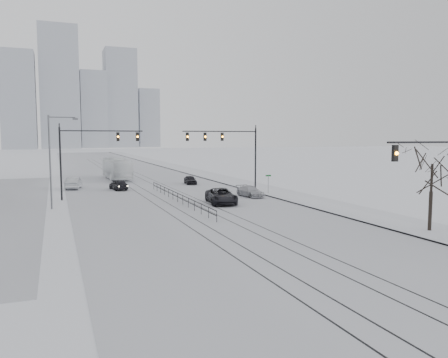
# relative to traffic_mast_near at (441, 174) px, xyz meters

# --- Properties ---
(ground) EXTENTS (500.00, 500.00, 0.00)m
(ground) POSITION_rel_traffic_mast_near_xyz_m (-10.79, -6.00, -4.56)
(ground) COLOR silver
(ground) RESTS_ON ground
(road) EXTENTS (22.00, 260.00, 0.02)m
(road) POSITION_rel_traffic_mast_near_xyz_m (-10.79, 54.00, -4.55)
(road) COLOR silver
(road) RESTS_ON ground
(sidewalk_east) EXTENTS (5.00, 260.00, 0.16)m
(sidewalk_east) POSITION_rel_traffic_mast_near_xyz_m (2.71, 54.00, -4.48)
(sidewalk_east) COLOR silver
(sidewalk_east) RESTS_ON ground
(curb) EXTENTS (0.10, 260.00, 0.12)m
(curb) POSITION_rel_traffic_mast_near_xyz_m (0.26, 54.00, -4.50)
(curb) COLOR gray
(curb) RESTS_ON ground
(tram_rails) EXTENTS (5.30, 180.00, 0.01)m
(tram_rails) POSITION_rel_traffic_mast_near_xyz_m (-10.79, 34.00, -4.54)
(tram_rails) COLOR black
(tram_rails) RESTS_ON ground
(skyline) EXTENTS (96.00, 48.00, 72.00)m
(skyline) POSITION_rel_traffic_mast_near_xyz_m (-5.77, 267.63, 26.08)
(skyline) COLOR #9CA2AB
(skyline) RESTS_ON ground
(traffic_mast_near) EXTENTS (6.10, 0.37, 7.00)m
(traffic_mast_near) POSITION_rel_traffic_mast_near_xyz_m (0.00, 0.00, 0.00)
(traffic_mast_near) COLOR black
(traffic_mast_near) RESTS_ON ground
(traffic_mast_ne) EXTENTS (9.60, 0.37, 8.00)m
(traffic_mast_ne) POSITION_rel_traffic_mast_near_xyz_m (-2.64, 29.00, 1.20)
(traffic_mast_ne) COLOR black
(traffic_mast_ne) RESTS_ON ground
(traffic_mast_nw) EXTENTS (9.10, 0.37, 8.00)m
(traffic_mast_nw) POSITION_rel_traffic_mast_near_xyz_m (-19.31, 30.00, 1.01)
(traffic_mast_nw) COLOR black
(traffic_mast_nw) RESTS_ON ground
(street_light_west) EXTENTS (2.73, 0.25, 9.00)m
(street_light_west) POSITION_rel_traffic_mast_near_xyz_m (-22.99, 24.00, 0.65)
(street_light_west) COLOR #595B60
(street_light_west) RESTS_ON ground
(bare_tree) EXTENTS (4.40, 4.40, 6.10)m
(bare_tree) POSITION_rel_traffic_mast_near_xyz_m (2.41, 3.00, -0.07)
(bare_tree) COLOR black
(bare_tree) RESTS_ON ground
(median_fence) EXTENTS (0.06, 24.00, 1.00)m
(median_fence) POSITION_rel_traffic_mast_near_xyz_m (-10.79, 24.00, -4.04)
(median_fence) COLOR black
(median_fence) RESTS_ON ground
(street_sign) EXTENTS (0.70, 0.06, 2.40)m
(street_sign) POSITION_rel_traffic_mast_near_xyz_m (1.01, 26.00, -2.96)
(street_sign) COLOR #595B60
(street_sign) RESTS_ON ground
(sedan_sb_inner) EXTENTS (2.26, 4.26, 1.38)m
(sedan_sb_inner) POSITION_rel_traffic_mast_near_xyz_m (-15.19, 37.24, -3.87)
(sedan_sb_inner) COLOR black
(sedan_sb_inner) RESTS_ON ground
(sedan_sb_outer) EXTENTS (2.48, 4.91, 1.54)m
(sedan_sb_outer) POSITION_rel_traffic_mast_near_xyz_m (-20.63, 40.59, -3.79)
(sedan_sb_outer) COLOR #B3B7BB
(sedan_sb_outer) RESTS_ON ground
(sedan_nb_front) EXTENTS (3.46, 6.01, 1.58)m
(sedan_nb_front) POSITION_rel_traffic_mast_near_xyz_m (-6.85, 21.31, -3.77)
(sedan_nb_front) COLOR black
(sedan_nb_front) RESTS_ON ground
(sedan_nb_right) EXTENTS (2.27, 4.45, 1.24)m
(sedan_nb_right) POSITION_rel_traffic_mast_near_xyz_m (-1.85, 24.94, -3.94)
(sedan_nb_right) COLOR #ABACB3
(sedan_nb_right) RESTS_ON ground
(sedan_nb_far) EXTENTS (1.83, 3.79, 1.25)m
(sedan_nb_far) POSITION_rel_traffic_mast_near_xyz_m (-4.37, 40.60, -3.94)
(sedan_nb_far) COLOR black
(sedan_nb_far) RESTS_ON ground
(box_truck) EXTENTS (3.34, 12.46, 3.44)m
(box_truck) POSITION_rel_traffic_mast_near_xyz_m (-13.44, 52.08, -2.84)
(box_truck) COLOR white
(box_truck) RESTS_ON ground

